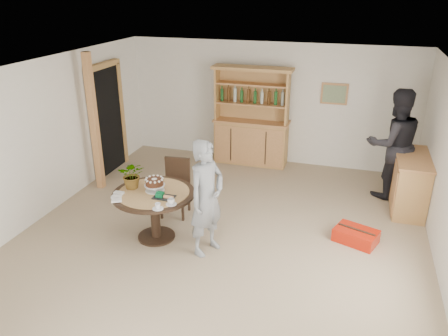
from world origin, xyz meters
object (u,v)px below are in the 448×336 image
hutch (251,132)px  dining_chair (176,183)px  red_suitcase (356,236)px  sideboard (410,183)px  dining_table (154,202)px  adult_person (394,144)px  teen_boy (207,198)px

hutch → dining_chair: size_ratio=2.16×
dining_chair → red_suitcase: dining_chair is taller
red_suitcase → sideboard: bearing=80.2°
sideboard → dining_table: 4.25m
adult_person → dining_chair: bearing=6.1°
dining_table → adult_person: adult_person is taller
sideboard → adult_person: adult_person is taller
dining_table → dining_chair: dining_chair is taller
teen_boy → red_suitcase: 2.33m
dining_table → adult_person: size_ratio=0.61×
adult_person → red_suitcase: size_ratio=2.80×
adult_person → red_suitcase: 2.04m
hutch → teen_boy: bearing=-86.5°
teen_boy → adult_person: 3.65m
dining_table → hutch: bearing=79.3°
dining_chair → adult_person: adult_person is taller
teen_boy → red_suitcase: (2.03, 0.86, -0.74)m
hutch → dining_chair: bearing=-104.3°
adult_person → red_suitcase: bearing=54.0°
teen_boy → adult_person: size_ratio=0.85×
dining_chair → teen_boy: size_ratio=0.57×
hutch → teen_boy: (0.21, -3.47, 0.15)m
dining_chair → red_suitcase: bearing=-6.6°
hutch → sideboard: bearing=-22.2°
sideboard → dining_chair: bearing=-160.6°
sideboard → teen_boy: 3.62m
dining_table → teen_boy: size_ratio=0.72×
red_suitcase → dining_table: bearing=-145.0°
hutch → dining_table: size_ratio=1.70×
sideboard → adult_person: size_ratio=0.64×
dining_table → adult_person: (3.37, 2.54, 0.38)m
hutch → red_suitcase: (2.25, -2.61, -0.59)m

